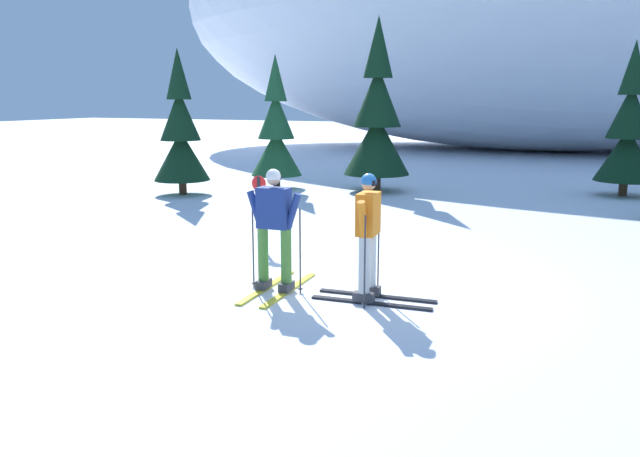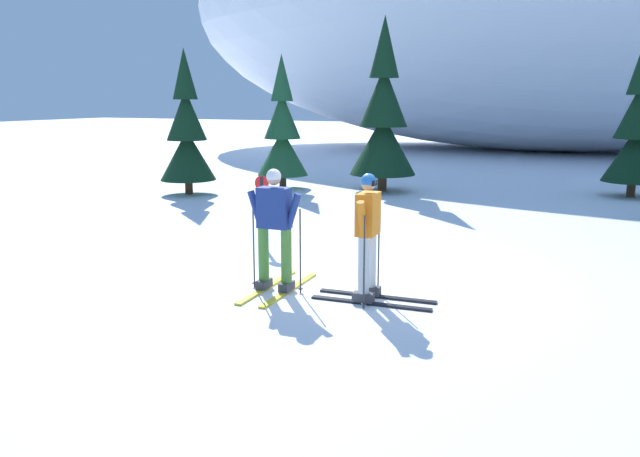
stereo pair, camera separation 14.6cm
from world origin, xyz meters
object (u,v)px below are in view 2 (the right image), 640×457
Objects in this scene: skier_navy_jacket at (275,228)px; trail_marker_post at (262,206)px; pine_tree_left at (282,133)px; pine_tree_center_right at (637,132)px; pine_tree_center_left at (383,120)px; skier_orange_jacket at (368,235)px; pine_tree_far_left at (187,134)px.

trail_marker_post is at bearing 122.82° from skier_navy_jacket.
trail_marker_post is at bearing -65.27° from pine_tree_left.
pine_tree_center_right reaches higher than trail_marker_post.
trail_marker_post is (3.25, -7.05, -0.91)m from pine_tree_left.
pine_tree_left is 7.81m from trail_marker_post.
pine_tree_center_left is (-1.84, 10.06, 1.16)m from skier_navy_jacket.
skier_orange_jacket is 0.43× the size of pine_tree_far_left.
skier_navy_jacket is (-1.33, -0.14, 0.01)m from skier_orange_jacket.
pine_tree_far_left is at bearing -149.96° from pine_tree_center_left.
pine_tree_center_left reaches higher than trail_marker_post.
pine_tree_center_right is at bearing 73.56° from skier_orange_jacket.
pine_tree_far_left is 1.02× the size of pine_tree_left.
pine_tree_center_right reaches higher than pine_tree_left.
skier_navy_jacket is 0.44× the size of pine_tree_far_left.
trail_marker_post is (-6.34, -9.43, -1.02)m from pine_tree_center_right.
pine_tree_far_left is (-8.00, 7.13, 0.78)m from skier_orange_jacket.
pine_tree_far_left is 0.96× the size of pine_tree_center_right.
pine_tree_left is at bearing -166.01° from pine_tree_center_right.
pine_tree_center_right is (3.45, 11.70, 0.86)m from skier_orange_jacket.
skier_navy_jacket is at bearing -63.09° from pine_tree_left.
pine_tree_far_left is 0.81× the size of pine_tree_center_left.
skier_navy_jacket is 10.29m from pine_tree_center_left.
trail_marker_post is (-1.55, 2.40, -0.17)m from skier_navy_jacket.
pine_tree_far_left is 2.87m from pine_tree_left.
skier_orange_jacket is at bearing -56.64° from pine_tree_left.
pine_tree_center_right is at bearing 56.11° from trail_marker_post.
skier_orange_jacket is at bearing -106.44° from pine_tree_center_right.
pine_tree_left reaches higher than skier_orange_jacket.
pine_tree_far_left reaches higher than trail_marker_post.
pine_tree_left is at bearing -168.35° from pine_tree_center_left.
skier_navy_jacket is at bearing -174.12° from skier_orange_jacket.
skier_navy_jacket is 0.45× the size of pine_tree_left.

